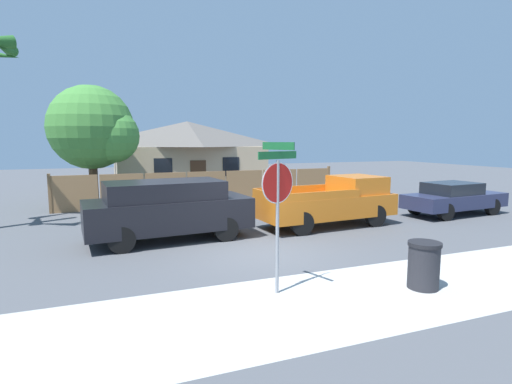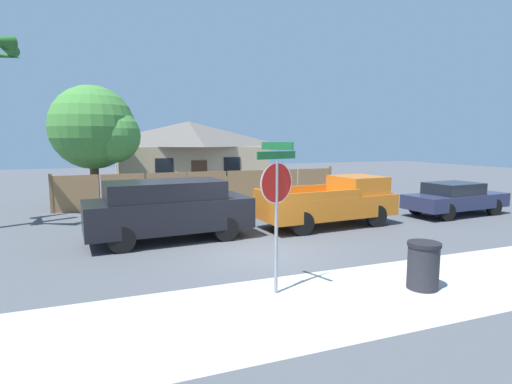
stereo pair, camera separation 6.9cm
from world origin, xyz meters
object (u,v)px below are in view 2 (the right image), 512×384
object	(u,v)px
oak_tree	(97,129)
orange_pickup	(332,202)
stop_sign	(276,192)
red_suv	(168,208)
house	(189,155)
parked_sedan	(455,198)
trash_bin	(423,265)

from	to	relation	value
oak_tree	orange_pickup	distance (m)	11.57
orange_pickup	stop_sign	world-z (taller)	stop_sign
red_suv	stop_sign	size ratio (longest dim) A/B	1.68
house	stop_sign	size ratio (longest dim) A/B	3.06
house	stop_sign	world-z (taller)	house
house	parked_sedan	xyz separation A→B (m)	(8.58, -12.68, -1.51)
stop_sign	trash_bin	bearing A→B (deg)	-34.72
house	red_suv	size ratio (longest dim) A/B	1.83
red_suv	house	bearing A→B (deg)	71.12
parked_sedan	stop_sign	size ratio (longest dim) A/B	1.52
oak_tree	house	bearing A→B (deg)	41.57
red_suv	stop_sign	distance (m)	5.53
trash_bin	parked_sedan	bearing A→B (deg)	39.22
red_suv	oak_tree	bearing A→B (deg)	100.01
stop_sign	orange_pickup	bearing A→B (deg)	30.90
red_suv	stop_sign	bearing A→B (deg)	-79.95
red_suv	parked_sedan	distance (m)	11.85
orange_pickup	parked_sedan	size ratio (longest dim) A/B	1.12
red_suv	orange_pickup	size ratio (longest dim) A/B	0.99
orange_pickup	house	bearing A→B (deg)	97.38
oak_tree	stop_sign	size ratio (longest dim) A/B	1.85
oak_tree	stop_sign	bearing A→B (deg)	-75.55
house	parked_sedan	size ratio (longest dim) A/B	2.02
oak_tree	orange_pickup	xyz separation A→B (m)	(7.96, -7.94, -2.74)
orange_pickup	trash_bin	bearing A→B (deg)	-108.78
orange_pickup	stop_sign	bearing A→B (deg)	-135.24
stop_sign	trash_bin	xyz separation A→B (m)	(2.98, -0.88, -1.58)
orange_pickup	trash_bin	distance (m)	6.36
parked_sedan	stop_sign	world-z (taller)	stop_sign
stop_sign	trash_bin	world-z (taller)	stop_sign
parked_sedan	trash_bin	size ratio (longest dim) A/B	4.66
house	red_suv	distance (m)	13.14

